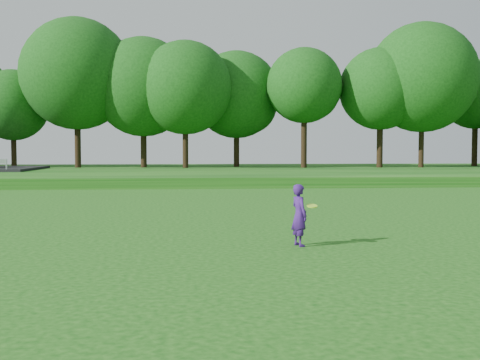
{
  "coord_description": "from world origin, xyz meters",
  "views": [
    {
      "loc": [
        -0.53,
        -14.0,
        2.22
      ],
      "look_at": [
        1.0,
        3.41,
        1.3
      ],
      "focal_mm": 45.0,
      "sensor_mm": 36.0,
      "label": 1
    }
  ],
  "objects": [
    {
      "name": "ground",
      "position": [
        0.0,
        0.0,
        0.0
      ],
      "size": [
        140.0,
        140.0,
        0.0
      ],
      "primitive_type": "plane",
      "color": "#0E480D",
      "rests_on": "ground"
    },
    {
      "name": "walking_path",
      "position": [
        0.0,
        20.0,
        0.02
      ],
      "size": [
        130.0,
        1.6,
        0.04
      ],
      "primitive_type": "cube",
      "color": "gray",
      "rests_on": "ground"
    },
    {
      "name": "treeline",
      "position": [
        0.0,
        38.0,
        8.1
      ],
      "size": [
        104.0,
        7.0,
        15.0
      ],
      "primitive_type": null,
      "color": "#10400E",
      "rests_on": "berm"
    },
    {
      "name": "woman",
      "position": [
        2.0,
        -0.59,
        0.71
      ],
      "size": [
        0.62,
        0.59,
        1.41
      ],
      "color": "#3D1971",
      "rests_on": "ground"
    },
    {
      "name": "berm",
      "position": [
        0.0,
        34.0,
        0.3
      ],
      "size": [
        130.0,
        30.0,
        0.6
      ],
      "primitive_type": "cube",
      "color": "#0E480D",
      "rests_on": "ground"
    }
  ]
}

